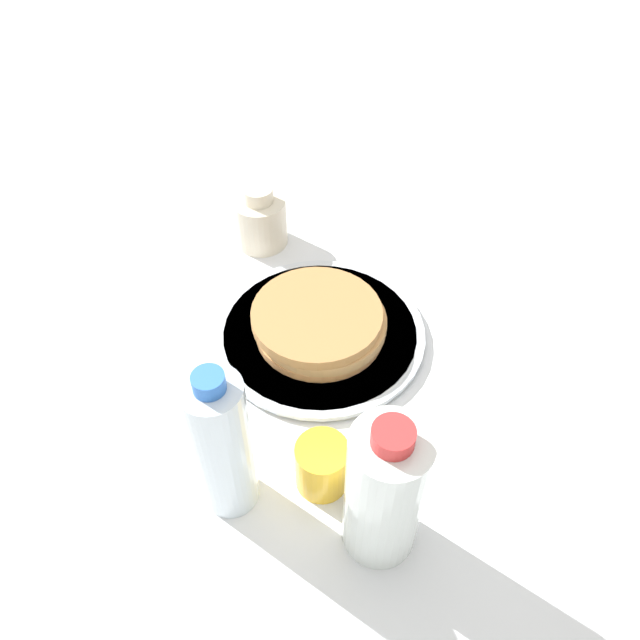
# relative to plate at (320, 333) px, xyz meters

# --- Properties ---
(ground_plane) EXTENTS (4.00, 4.00, 0.00)m
(ground_plane) POSITION_rel_plate_xyz_m (-0.01, -0.02, -0.01)
(ground_plane) COLOR white
(plate) EXTENTS (0.29, 0.29, 0.01)m
(plate) POSITION_rel_plate_xyz_m (0.00, 0.00, 0.00)
(plate) COLOR silver
(plate) RESTS_ON ground_plane
(pancake_stack) EXTENTS (0.18, 0.18, 0.04)m
(pancake_stack) POSITION_rel_plate_xyz_m (-0.00, 0.00, 0.03)
(pancake_stack) COLOR tan
(pancake_stack) RESTS_ON plate
(juice_glass) EXTENTS (0.06, 0.06, 0.07)m
(juice_glass) POSITION_rel_plate_xyz_m (-0.22, -0.04, 0.03)
(juice_glass) COLOR yellow
(juice_glass) RESTS_ON ground_plane
(cream_jug) EXTENTS (0.08, 0.08, 0.10)m
(cream_jug) POSITION_rel_plate_xyz_m (0.19, 0.13, 0.04)
(cream_jug) COLOR beige
(cream_jug) RESTS_ON ground_plane
(water_bottle_near) EXTENTS (0.08, 0.08, 0.20)m
(water_bottle_near) POSITION_rel_plate_xyz_m (-0.27, -0.11, 0.09)
(water_bottle_near) COLOR silver
(water_bottle_near) RESTS_ON ground_plane
(water_bottle_mid) EXTENTS (0.06, 0.06, 0.21)m
(water_bottle_mid) POSITION_rel_plate_xyz_m (-0.25, 0.06, 0.09)
(water_bottle_mid) COLOR silver
(water_bottle_mid) RESTS_ON ground_plane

